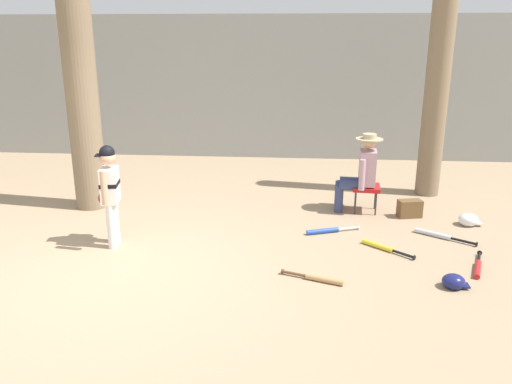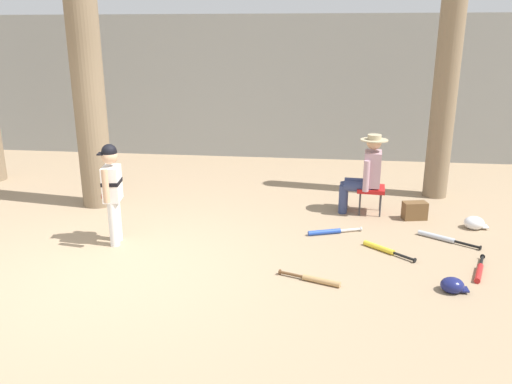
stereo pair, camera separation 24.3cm
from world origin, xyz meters
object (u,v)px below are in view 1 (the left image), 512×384
Objects in this scene: handbag_beside_stool at (410,209)px; bat_wood_tan at (319,279)px; young_ballplayer at (110,189)px; tree_near_player at (74,14)px; tree_behind_spectator at (437,86)px; bat_red_barrel at (478,267)px; batting_helmet_white at (469,220)px; bat_yellow_trainer at (382,247)px; bat_aluminum_silver at (437,235)px; folding_stool at (366,188)px; bat_blue_youth at (327,231)px; seated_spectator at (361,171)px; batting_helmet_navy at (454,282)px.

bat_wood_tan is at bearing -122.22° from handbag_beside_stool.
young_ballplayer is 1.88× the size of bat_wood_tan.
tree_near_player is 1.54× the size of tree_behind_spectator.
batting_helmet_white is at bearing 77.30° from bat_red_barrel.
bat_aluminum_silver is at bearing 30.42° from bat_yellow_trainer.
bat_aluminum_silver is at bearing -137.45° from batting_helmet_white.
folding_stool is 1.19m from bat_blue_youth.
bat_wood_tan is 1.25m from bat_yellow_trainer.
bat_blue_youth and bat_yellow_trainer have the same top height.
bat_yellow_trainer is (0.14, -1.47, -0.61)m from seated_spectator.
seated_spectator is 1.67m from batting_helmet_white.
bat_wood_tan is 0.94× the size of bat_blue_youth.
bat_blue_youth is 1.24× the size of bat_yellow_trainer.
bat_blue_youth is 2.07m from batting_helmet_white.
tree_behind_spectator reaches higher than young_ballplayer.
seated_spectator is at bearing 163.84° from handbag_beside_stool.
tree_near_player reaches higher than tree_behind_spectator.
bat_yellow_trainer is at bearing 49.56° from bat_wood_tan.
bat_wood_tan is at bearing -138.29° from batting_helmet_white.
handbag_beside_stool is 1.82m from bat_red_barrel.
bat_yellow_trainer is at bearing -17.38° from tree_near_player.
tree_near_player is 22.23× the size of batting_helmet_navy.
bat_aluminum_silver is at bearing 8.16° from young_ballplayer.
batting_helmet_white is (1.35, 0.97, 0.05)m from bat_yellow_trainer.
young_ballplayer is at bearing -166.90° from bat_blue_youth.
bat_yellow_trainer and bat_aluminum_silver have the same top height.
bat_blue_youth is at bearing -123.09° from folding_stool.
seated_spectator is at bearing 174.47° from folding_stool.
folding_stool is 0.62× the size of bat_red_barrel.
folding_stool is 1.50m from bat_yellow_trainer.
bat_blue_youth is 0.83m from bat_yellow_trainer.
seated_spectator is 2.58m from bat_wood_tan.
folding_stool is 0.73× the size of bat_yellow_trainer.
tree_behind_spectator is at bearing 38.94° from seated_spectator.
batting_helmet_white reaches higher than bat_yellow_trainer.
young_ballplayer is 4.32m from bat_aluminum_silver.
young_ballplayer is 1.76× the size of bat_blue_youth.
bat_blue_youth is at bearing 178.60° from bat_aluminum_silver.
handbag_beside_stool reaches higher than bat_aluminum_silver.
bat_yellow_trainer is (-1.11, -2.48, -1.77)m from tree_behind_spectator.
tree_near_player reaches higher than seated_spectator.
bat_blue_youth is (2.75, 0.64, -0.71)m from young_ballplayer.
tree_behind_spectator is 5.62× the size of bat_blue_youth.
batting_helmet_white is at bearing 42.55° from bat_aluminum_silver.
bat_aluminum_silver is (0.94, -1.00, -0.61)m from seated_spectator.
bat_yellow_trainer is 1.15m from batting_helmet_navy.
batting_helmet_navy is (0.65, -2.44, -0.29)m from folding_stool.
tree_near_player is 5.60m from handbag_beside_stool.
seated_spectator is at bearing 95.46° from bat_yellow_trainer.
seated_spectator is 0.91m from handbag_beside_stool.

